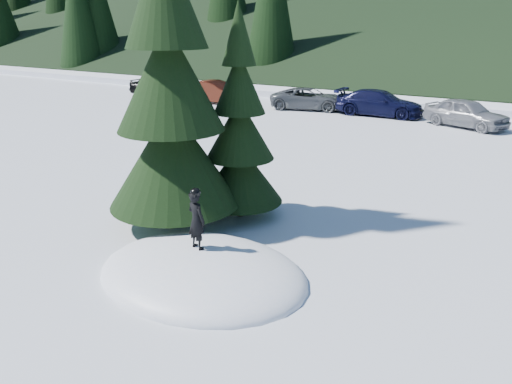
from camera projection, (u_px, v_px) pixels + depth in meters
The scene contains 10 objects.
ground at pixel (202, 275), 10.06m from camera, with size 200.00×200.00×0.00m, color white.
snow_mound at pixel (202, 275), 10.06m from camera, with size 4.48×3.52×0.96m, color white.
spruce_tall at pixel (170, 92), 11.53m from camera, with size 3.20×3.20×8.60m.
spruce_short at pixel (240, 137), 12.55m from camera, with size 2.20×2.20×5.37m.
child_skier at pixel (196, 220), 9.98m from camera, with size 0.44×0.29×1.21m, color black.
car_0 at pixel (161, 85), 33.76m from camera, with size 1.77×4.40×1.50m, color black.
car_1 at pixel (215, 92), 31.09m from camera, with size 1.47×4.21×1.39m, color #3F160B.
car_2 at pixel (309, 99), 28.90m from camera, with size 2.04×4.42×1.23m, color #4B4F52.
car_3 at pixel (379, 103), 26.95m from camera, with size 1.92×4.71×1.37m, color black.
car_4 at pixel (466, 113), 23.96m from camera, with size 1.62×4.03×1.37m, color gray.
Camera 1 is at (5.67, -7.04, 4.86)m, focal length 35.00 mm.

